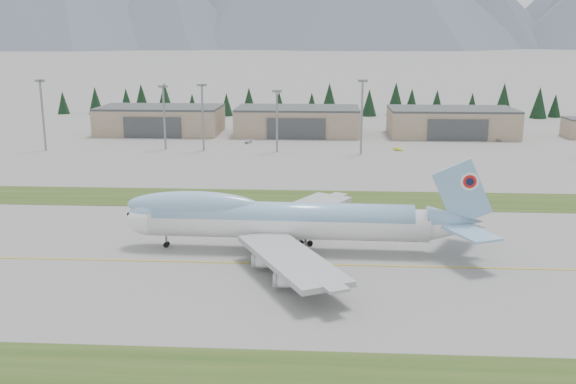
# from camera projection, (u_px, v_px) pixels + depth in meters

# --- Properties ---
(ground) EXTENTS (7000.00, 7000.00, 0.00)m
(ground) POSITION_uv_depth(u_px,v_px,m) (345.00, 265.00, 108.39)
(ground) COLOR slate
(ground) RESTS_ON ground
(grass_strip_near) EXTENTS (400.00, 14.00, 0.08)m
(grass_strip_near) POSITION_uv_depth(u_px,v_px,m) (354.00, 383.00, 71.53)
(grass_strip_near) COLOR #274117
(grass_strip_near) RESTS_ON ground
(grass_strip_far) EXTENTS (400.00, 18.00, 0.08)m
(grass_strip_far) POSITION_uv_depth(u_px,v_px,m) (340.00, 200.00, 152.06)
(grass_strip_far) COLOR #274117
(grass_strip_far) RESTS_ON ground
(taxiway_line_main) EXTENTS (400.00, 0.40, 0.02)m
(taxiway_line_main) POSITION_uv_depth(u_px,v_px,m) (345.00, 265.00, 108.39)
(taxiway_line_main) COLOR gold
(taxiway_line_main) RESTS_ON ground
(boeing_747_freighter) EXTENTS (65.72, 57.15, 17.43)m
(boeing_747_freighter) POSITION_uv_depth(u_px,v_px,m) (284.00, 220.00, 114.76)
(boeing_747_freighter) COLOR white
(boeing_747_freighter) RESTS_ON ground
(hangar_left) EXTENTS (48.00, 26.60, 10.80)m
(hangar_left) POSITION_uv_depth(u_px,v_px,m) (161.00, 120.00, 256.71)
(hangar_left) COLOR gray
(hangar_left) RESTS_ON ground
(hangar_center) EXTENTS (48.00, 26.60, 10.80)m
(hangar_center) POSITION_uv_depth(u_px,v_px,m) (298.00, 121.00, 253.45)
(hangar_center) COLOR gray
(hangar_center) RESTS_ON ground
(hangar_right) EXTENTS (48.00, 26.60, 10.80)m
(hangar_right) POSITION_uv_depth(u_px,v_px,m) (451.00, 122.00, 249.90)
(hangar_right) COLOR gray
(hangar_right) RESTS_ON ground
(floodlight_masts) EXTENTS (181.38, 8.46, 24.32)m
(floodlight_masts) POSITION_uv_depth(u_px,v_px,m) (269.00, 105.00, 211.61)
(floodlight_masts) COLOR gray
(floodlight_masts) RESTS_ON ground
(service_vehicle_a) EXTENTS (2.47, 4.27, 1.37)m
(service_vehicle_a) POSITION_uv_depth(u_px,v_px,m) (248.00, 143.00, 233.78)
(service_vehicle_a) COLOR silver
(service_vehicle_a) RESTS_ON ground
(service_vehicle_b) EXTENTS (3.57, 3.01, 1.15)m
(service_vehicle_b) POSITION_uv_depth(u_px,v_px,m) (398.00, 150.00, 218.51)
(service_vehicle_b) COLOR yellow
(service_vehicle_b) RESTS_ON ground
(service_vehicle_c) EXTENTS (1.85, 3.67, 1.02)m
(service_vehicle_c) POSITION_uv_depth(u_px,v_px,m) (498.00, 141.00, 237.96)
(service_vehicle_c) COLOR #9A989D
(service_vehicle_c) RESTS_ON ground
(conifer_belt) EXTENTS (274.11, 16.10, 16.75)m
(conifer_belt) POSITION_uv_depth(u_px,v_px,m) (354.00, 101.00, 311.96)
(conifer_belt) COLOR black
(conifer_belt) RESTS_ON ground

